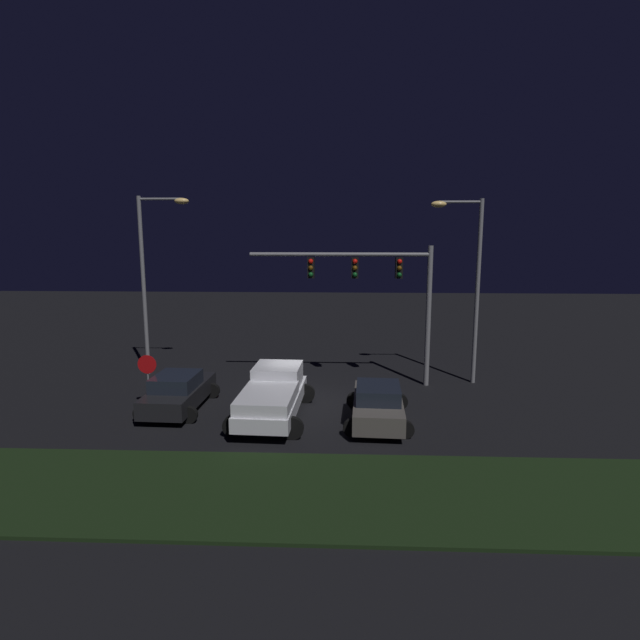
{
  "coord_description": "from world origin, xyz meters",
  "views": [
    {
      "loc": [
        1.76,
        -20.91,
        7.08
      ],
      "look_at": [
        0.81,
        1.82,
        3.19
      ],
      "focal_mm": 28.76,
      "sensor_mm": 36.0,
      "label": 1
    }
  ],
  "objects_px": {
    "car_sedan": "(178,392)",
    "street_lamp_left": "(152,265)",
    "traffic_signal_gantry": "(376,281)",
    "street_lamp_right": "(469,270)",
    "pickup_truck": "(273,392)",
    "stop_sign": "(148,371)",
    "car_sedan_far": "(378,404)"
  },
  "relations": [
    {
      "from": "car_sedan",
      "to": "traffic_signal_gantry",
      "type": "xyz_separation_m",
      "value": [
        8.11,
        3.78,
        4.16
      ]
    },
    {
      "from": "car_sedan_far",
      "to": "stop_sign",
      "type": "distance_m",
      "value": 9.31
    },
    {
      "from": "car_sedan_far",
      "to": "street_lamp_right",
      "type": "height_order",
      "value": "street_lamp_right"
    },
    {
      "from": "pickup_truck",
      "to": "traffic_signal_gantry",
      "type": "distance_m",
      "value": 7.24
    },
    {
      "from": "car_sedan",
      "to": "car_sedan_far",
      "type": "relative_size",
      "value": 1.0
    },
    {
      "from": "traffic_signal_gantry",
      "to": "street_lamp_left",
      "type": "xyz_separation_m",
      "value": [
        -10.89,
        1.48,
        0.59
      ]
    },
    {
      "from": "car_sedan_far",
      "to": "street_lamp_left",
      "type": "xyz_separation_m",
      "value": [
        -10.72,
        6.39,
        4.75
      ]
    },
    {
      "from": "street_lamp_right",
      "to": "car_sedan_far",
      "type": "bearing_deg",
      "value": -129.38
    },
    {
      "from": "traffic_signal_gantry",
      "to": "car_sedan",
      "type": "bearing_deg",
      "value": -155.01
    },
    {
      "from": "traffic_signal_gantry",
      "to": "street_lamp_left",
      "type": "distance_m",
      "value": 11.0
    },
    {
      "from": "pickup_truck",
      "to": "street_lamp_right",
      "type": "distance_m",
      "value": 10.76
    },
    {
      "from": "car_sedan",
      "to": "street_lamp_left",
      "type": "bearing_deg",
      "value": 30.18
    },
    {
      "from": "car_sedan",
      "to": "street_lamp_left",
      "type": "relative_size",
      "value": 0.51
    },
    {
      "from": "stop_sign",
      "to": "traffic_signal_gantry",
      "type": "bearing_deg",
      "value": 21.67
    },
    {
      "from": "stop_sign",
      "to": "pickup_truck",
      "type": "bearing_deg",
      "value": -8.11
    },
    {
      "from": "car_sedan",
      "to": "street_lamp_left",
      "type": "height_order",
      "value": "street_lamp_left"
    },
    {
      "from": "street_lamp_right",
      "to": "stop_sign",
      "type": "xyz_separation_m",
      "value": [
        -13.67,
        -4.26,
        -3.79
      ]
    },
    {
      "from": "car_sedan",
      "to": "stop_sign",
      "type": "xyz_separation_m",
      "value": [
        -1.24,
        0.06,
        0.82
      ]
    },
    {
      "from": "street_lamp_left",
      "to": "stop_sign",
      "type": "height_order",
      "value": "street_lamp_left"
    },
    {
      "from": "car_sedan",
      "to": "street_lamp_left",
      "type": "xyz_separation_m",
      "value": [
        -2.77,
        5.27,
        4.75
      ]
    },
    {
      "from": "car_sedan_far",
      "to": "stop_sign",
      "type": "height_order",
      "value": "stop_sign"
    },
    {
      "from": "street_lamp_right",
      "to": "street_lamp_left",
      "type": "bearing_deg",
      "value": 176.46
    },
    {
      "from": "car_sedan",
      "to": "stop_sign",
      "type": "height_order",
      "value": "stop_sign"
    },
    {
      "from": "street_lamp_right",
      "to": "pickup_truck",
      "type": "bearing_deg",
      "value": -149.45
    },
    {
      "from": "pickup_truck",
      "to": "car_sedan",
      "type": "height_order",
      "value": "pickup_truck"
    },
    {
      "from": "pickup_truck",
      "to": "car_sedan",
      "type": "xyz_separation_m",
      "value": [
        -3.95,
        0.68,
        -0.26
      ]
    },
    {
      "from": "pickup_truck",
      "to": "street_lamp_right",
      "type": "height_order",
      "value": "street_lamp_right"
    },
    {
      "from": "street_lamp_left",
      "to": "car_sedan_far",
      "type": "bearing_deg",
      "value": -30.78
    },
    {
      "from": "pickup_truck",
      "to": "street_lamp_left",
      "type": "relative_size",
      "value": 0.62
    },
    {
      "from": "pickup_truck",
      "to": "traffic_signal_gantry",
      "type": "bearing_deg",
      "value": -40.39
    },
    {
      "from": "car_sedan",
      "to": "traffic_signal_gantry",
      "type": "relative_size",
      "value": 0.54
    },
    {
      "from": "pickup_truck",
      "to": "stop_sign",
      "type": "bearing_deg",
      "value": 84.52
    }
  ]
}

